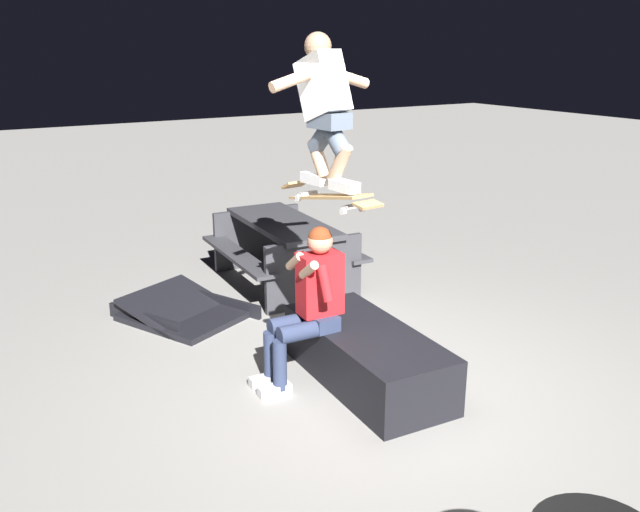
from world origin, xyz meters
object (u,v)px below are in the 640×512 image
Objects in this scene: ledge_box_main at (367,356)px; picnic_table_back at (283,242)px; kicker_ramp at (185,313)px; person_sitting_on_ledge at (308,299)px; skater_airborne at (325,104)px; skateboard at (329,197)px.

ledge_box_main is 2.50m from picnic_table_back.
picnic_table_back is at bearing -74.03° from kicker_ramp.
kicker_ramp is at bearing 20.91° from ledge_box_main.
kicker_ramp is 0.76× the size of picnic_table_back.
ledge_box_main is at bearing 167.39° from picnic_table_back.
person_sitting_on_ledge is (0.26, 0.39, 0.48)m from ledge_box_main.
ledge_box_main is 1.44× the size of skater_airborne.
person_sitting_on_ledge is 1.94m from kicker_ramp.
picnic_table_back is (2.16, -0.93, -0.21)m from person_sitting_on_ledge.
person_sitting_on_ledge is 2.36m from picnic_table_back.
skateboard reaches higher than person_sitting_on_ledge.
ledge_box_main is at bearing -140.49° from skater_airborne.
skater_airborne is at bearing -84.21° from person_sitting_on_ledge.
skater_airborne is at bearing -162.67° from kicker_ramp.
skateboard reaches higher than kicker_ramp.
person_sitting_on_ledge is at bearing 55.81° from ledge_box_main.
kicker_ramp is at bearing 17.33° from skater_airborne.
skateboard is at bearing 45.19° from ledge_box_main.
skater_airborne reaches higher than ledge_box_main.
picnic_table_back is (0.38, -1.33, 0.45)m from kicker_ramp.
picnic_table_back is at bearing -19.21° from skateboard.
skateboard is 2.55m from picnic_table_back.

